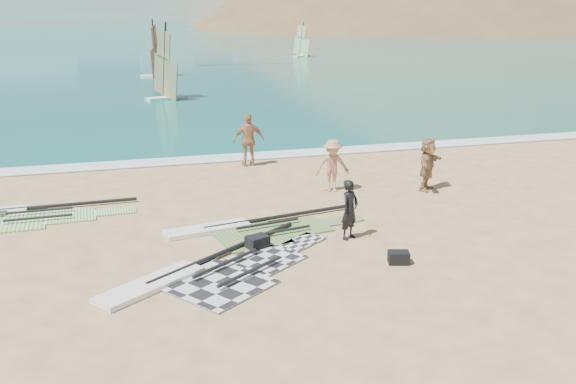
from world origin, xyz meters
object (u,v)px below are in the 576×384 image
object	(u,v)px
beachgoer_mid	(332,166)
beachgoer_right	(427,164)
person_wetsuit	(350,210)
beachgoer_back	(249,140)
rig_grey	(208,273)
rig_green	(24,215)
rig_orange	(252,229)
gear_bag_far	(399,257)
gear_bag_near	(257,243)

from	to	relation	value
beachgoer_mid	beachgoer_right	size ratio (longest dim) A/B	0.99
person_wetsuit	beachgoer_back	world-z (taller)	beachgoer_back
rig_grey	beachgoer_right	xyz separation A→B (m)	(8.06, 4.90, 0.83)
rig_green	beachgoer_mid	bearing A→B (deg)	-1.60
rig_green	beachgoer_back	bearing A→B (deg)	26.33
person_wetsuit	beachgoer_right	distance (m)	5.42
rig_orange	gear_bag_far	size ratio (longest dim) A/B	11.48
person_wetsuit	gear_bag_far	bearing A→B (deg)	-108.81
rig_grey	beachgoer_right	bearing A→B (deg)	-4.40
beachgoer_back	beachgoer_mid	bearing A→B (deg)	116.28
rig_grey	rig_green	world-z (taller)	rig_grey
gear_bag_near	person_wetsuit	distance (m)	2.59
rig_green	gear_bag_near	size ratio (longest dim) A/B	10.31
rig_grey	person_wetsuit	distance (m)	4.25
person_wetsuit	beachgoer_right	world-z (taller)	beachgoer_right
gear_bag_far	rig_green	bearing A→B (deg)	145.81
gear_bag_far	person_wetsuit	distance (m)	2.08
rig_green	beachgoer_right	distance (m)	12.65
rig_grey	rig_green	size ratio (longest dim) A/B	1.08
rig_grey	gear_bag_far	size ratio (longest dim) A/B	12.11
rig_grey	beachgoer_mid	world-z (taller)	beachgoer_mid
beachgoer_right	gear_bag_far	bearing A→B (deg)	-168.93
beachgoer_mid	beachgoer_right	world-z (taller)	beachgoer_right
beachgoer_mid	rig_orange	bearing A→B (deg)	-131.82
beachgoer_mid	person_wetsuit	bearing A→B (deg)	-96.67
beachgoer_right	person_wetsuit	bearing A→B (deg)	175.11
beachgoer_mid	beachgoer_back	bearing A→B (deg)	122.16
rig_green	beachgoer_back	size ratio (longest dim) A/B	2.76
gear_bag_far	rig_grey	bearing A→B (deg)	172.97
rig_green	beachgoer_back	xyz separation A→B (m)	(7.63, 4.04, 0.96)
rig_grey	gear_bag_near	bearing A→B (deg)	5.19
rig_green	gear_bag_far	xyz separation A→B (m)	(9.06, -6.15, 0.10)
gear_bag_far	person_wetsuit	world-z (taller)	person_wetsuit
rig_orange	beachgoer_back	distance (m)	7.24
rig_green	rig_orange	distance (m)	6.84
rig_orange	beachgoer_right	size ratio (longest dim) A/B	3.22
rig_green	beachgoer_right	bearing A→B (deg)	-4.72
rig_green	person_wetsuit	distance (m)	9.55
rig_orange	beachgoer_back	size ratio (longest dim) A/B	2.82
rig_orange	beachgoer_right	world-z (taller)	beachgoer_right
person_wetsuit	beachgoer_mid	bearing A→B (deg)	41.74
rig_grey	rig_green	bearing A→B (deg)	93.38
gear_bag_near	rig_green	bearing A→B (deg)	144.18
gear_bag_near	beachgoer_right	bearing A→B (deg)	28.88
gear_bag_far	beachgoer_mid	size ratio (longest dim) A/B	0.28
rig_orange	person_wetsuit	distance (m)	2.79
rig_orange	person_wetsuit	bearing A→B (deg)	-38.80
rig_orange	gear_bag_far	bearing A→B (deg)	-58.03
beachgoer_back	beachgoer_right	size ratio (longest dim) A/B	1.14
gear_bag_near	person_wetsuit	bearing A→B (deg)	1.88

